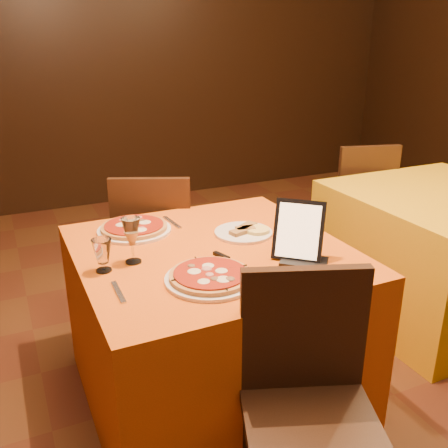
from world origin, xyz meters
name	(u,v)px	position (x,y,z in m)	size (l,w,h in m)	color
floor	(329,419)	(0.00, 0.00, -0.01)	(6.00, 7.00, 0.01)	#5E2D19
wall_back	(117,58)	(0.00, 3.50, 1.40)	(6.00, 0.01, 2.80)	black
main_table	(212,325)	(-0.40, 0.37, 0.38)	(1.10, 1.10, 0.75)	#DE5C0E
side_table	(438,253)	(1.15, 0.53, 0.38)	(1.10, 1.10, 0.75)	gold
chair_main_near	(313,427)	(-0.40, -0.41, 0.46)	(0.36, 0.36, 0.91)	black
chair_main_far	(157,245)	(-0.40, 1.17, 0.46)	(0.40, 0.40, 0.91)	black
chair_side_far	(354,202)	(1.15, 1.33, 0.46)	(0.40, 0.40, 0.91)	black
pizza_near	(210,277)	(-0.52, 0.10, 0.77)	(0.34, 0.34, 0.03)	white
pizza_far	(134,228)	(-0.64, 0.70, 0.77)	(0.34, 0.34, 0.03)	white
cutlet_dish	(243,231)	(-0.20, 0.46, 0.76)	(0.26, 0.26, 0.03)	white
wine_glass	(132,240)	(-0.73, 0.38, 0.84)	(0.07, 0.07, 0.19)	#F4D28A
water_glass	(103,255)	(-0.86, 0.35, 0.81)	(0.08, 0.08, 0.13)	white
tablet	(299,230)	(-0.12, 0.14, 0.87)	(0.20, 0.02, 0.24)	black
knife	(236,263)	(-0.37, 0.19, 0.75)	(0.20, 0.02, 0.01)	#B9B8BF
fork_near	(118,292)	(-0.85, 0.15, 0.75)	(0.17, 0.02, 0.01)	#A5A4AA
fork_far	(172,222)	(-0.45, 0.73, 0.75)	(0.18, 0.02, 0.01)	silver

